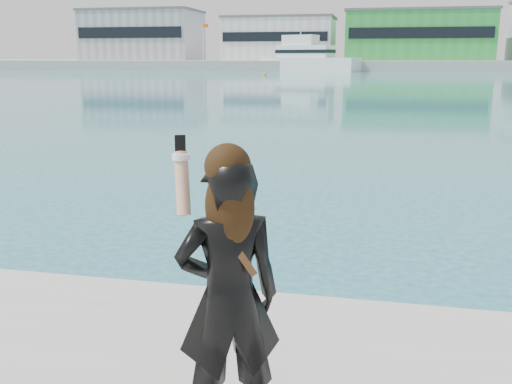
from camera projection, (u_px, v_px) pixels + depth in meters
far_quay at (378, 65)px, 127.65m from camera, size 320.00×40.00×2.00m
warehouse_grey_left at (143, 35)px, 135.28m from camera, size 26.52×16.36×11.50m
warehouse_white at (280, 39)px, 128.84m from camera, size 24.48×15.35×9.50m
warehouse_green at (417, 35)px, 122.66m from camera, size 30.60×16.36×10.50m
flagpole_left at (204, 39)px, 125.47m from camera, size 1.28×0.16×8.00m
flagpole_right at (493, 37)px, 113.34m from camera, size 1.28×0.16×8.00m
motor_yacht at (307, 58)px, 111.97m from camera, size 20.17×11.55×9.09m
buoy_far at (265, 76)px, 86.22m from camera, size 0.50×0.50×0.50m
woman at (228, 290)px, 3.02m from camera, size 0.66×0.56×1.63m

